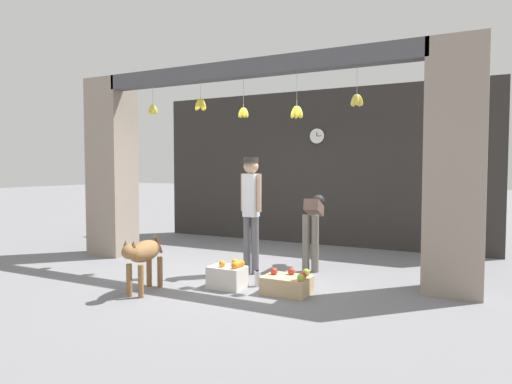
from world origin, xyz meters
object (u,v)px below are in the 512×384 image
object	(u,v)px
dog	(143,254)
wall_clock	(317,136)
fruit_crate_oranges	(228,276)
worker_stooping	(313,220)
water_bottle	(257,279)
shopkeeper	(251,204)
fruit_crate_apples	(287,284)

from	to	relation	value
dog	wall_clock	xyz separation A→B (m)	(0.72, 4.39, 1.72)
fruit_crate_oranges	wall_clock	distance (m)	4.25
worker_stooping	wall_clock	bearing A→B (deg)	98.34
worker_stooping	fruit_crate_oranges	size ratio (longest dim) A/B	2.44
worker_stooping	water_bottle	xyz separation A→B (m)	(-0.29, -1.36, -0.65)
shopkeeper	fruit_crate_oranges	distance (m)	1.24
fruit_crate_apples	water_bottle	xyz separation A→B (m)	(-0.49, 0.14, -0.02)
dog	fruit_crate_oranges	distance (m)	1.12
shopkeeper	fruit_crate_oranges	world-z (taller)	shopkeeper
fruit_crate_oranges	wall_clock	world-z (taller)	wall_clock
dog	water_bottle	size ratio (longest dim) A/B	4.30
worker_stooping	fruit_crate_oranges	world-z (taller)	worker_stooping
fruit_crate_oranges	fruit_crate_apples	world-z (taller)	fruit_crate_oranges
fruit_crate_apples	shopkeeper	bearing A→B (deg)	140.13
dog	water_bottle	distance (m)	1.51
worker_stooping	wall_clock	xyz separation A→B (m)	(-0.70, 2.12, 1.45)
shopkeeper	dog	bearing A→B (deg)	69.11
dog	fruit_crate_apples	distance (m)	1.84
fruit_crate_oranges	wall_clock	bearing A→B (deg)	91.75
worker_stooping	wall_clock	world-z (taller)	wall_clock
fruit_crate_apples	wall_clock	distance (m)	4.27
dog	wall_clock	distance (m)	4.77
dog	fruit_crate_oranges	world-z (taller)	dog
dog	shopkeeper	distance (m)	1.78
wall_clock	worker_stooping	bearing A→B (deg)	-71.68
dog	fruit_crate_apples	world-z (taller)	dog
shopkeeper	wall_clock	xyz separation A→B (m)	(0.01, 2.85, 1.18)
shopkeeper	wall_clock	bearing A→B (deg)	-86.14
worker_stooping	shopkeeper	bearing A→B (deg)	-143.89
shopkeeper	fruit_crate_apples	size ratio (longest dim) A/B	3.01
fruit_crate_oranges	fruit_crate_apples	xyz separation A→B (m)	(0.79, 0.12, -0.04)
dog	fruit_crate_oranges	xyz separation A→B (m)	(0.84, 0.66, -0.33)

